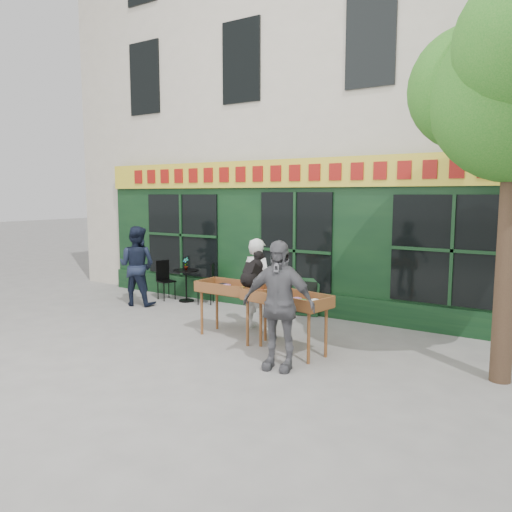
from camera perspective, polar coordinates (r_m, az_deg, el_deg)
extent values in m
plane|color=slate|center=(9.06, -2.67, -9.32)|extent=(80.00, 80.00, 0.00)
cube|color=beige|center=(14.22, 12.04, 16.82)|extent=(14.00, 7.00, 10.00)
cube|color=black|center=(10.79, 4.77, 1.97)|extent=(11.00, 0.16, 3.20)
cube|color=yellow|center=(10.66, 4.54, 9.44)|extent=(11.00, 0.06, 0.60)
cube|color=maroon|center=(10.62, 4.44, 9.45)|extent=(9.60, 0.03, 0.34)
cube|color=black|center=(10.91, 4.45, -5.15)|extent=(11.00, 0.10, 0.50)
cube|color=black|center=(10.73, 4.51, 0.60)|extent=(1.70, 0.05, 2.50)
cube|color=black|center=(12.54, -8.46, 2.40)|extent=(2.20, 0.05, 2.00)
cube|color=black|center=(9.62, 21.53, 0.58)|extent=(2.20, 0.05, 2.00)
cylinder|color=#382619|center=(7.44, 26.82, 0.49)|extent=(0.28, 0.28, 3.60)
sphere|color=#166117|center=(7.82, 23.36, 17.16)|extent=(1.70, 1.70, 1.70)
sphere|color=#166117|center=(8.25, 26.17, 19.30)|extent=(1.60, 1.60, 1.60)
cylinder|color=brown|center=(9.22, -6.21, -6.48)|extent=(0.05, 0.05, 0.80)
cylinder|color=brown|center=(8.46, 0.55, -7.69)|extent=(0.05, 0.05, 0.80)
cylinder|color=brown|center=(9.55, -4.49, -5.99)|extent=(0.05, 0.05, 0.80)
cylinder|color=brown|center=(8.81, 2.15, -7.09)|extent=(0.05, 0.05, 0.80)
cube|color=brown|center=(8.90, -2.14, -4.17)|extent=(1.52, 0.62, 0.05)
cube|color=brown|center=(8.66, -3.29, -3.96)|extent=(1.50, 0.08, 0.18)
cube|color=brown|center=(9.12, -1.05, -3.39)|extent=(1.50, 0.08, 0.18)
cube|color=brown|center=(8.89, -2.14, -3.79)|extent=(1.31, 0.44, 0.06)
imported|color=silver|center=(9.42, 0.13, -3.23)|extent=(0.65, 0.43, 1.74)
cylinder|color=brown|center=(8.48, -0.97, -7.65)|extent=(0.05, 0.05, 0.80)
cylinder|color=brown|center=(7.65, 6.03, -9.33)|extent=(0.05, 0.05, 0.80)
cylinder|color=brown|center=(8.79, 1.07, -7.12)|extent=(0.05, 0.05, 0.80)
cylinder|color=brown|center=(7.99, 7.99, -8.65)|extent=(0.05, 0.05, 0.80)
cube|color=brown|center=(8.11, 3.39, -5.29)|extent=(1.58, 0.86, 0.05)
cube|color=brown|center=(7.88, 2.02, -5.06)|extent=(1.48, 0.33, 0.18)
cube|color=brown|center=(8.31, 4.70, -4.44)|extent=(1.48, 0.33, 0.18)
cube|color=brown|center=(8.10, 3.40, -4.88)|extent=(1.35, 0.64, 0.06)
imported|color=#535357|center=(7.30, 2.55, -5.62)|extent=(1.17, 0.63, 1.90)
cylinder|color=black|center=(12.13, -7.95, -5.06)|extent=(0.36, 0.36, 0.03)
cylinder|color=black|center=(12.06, -7.98, -3.39)|extent=(0.04, 0.04, 0.72)
cylinder|color=black|center=(12.00, -8.01, -1.65)|extent=(0.60, 0.60, 0.03)
cube|color=black|center=(12.34, -10.22, -2.86)|extent=(0.45, 0.45, 0.03)
cube|color=black|center=(12.45, -10.63, -1.62)|extent=(0.14, 0.35, 0.50)
cylinder|color=black|center=(12.18, -10.47, -4.10)|extent=(0.02, 0.02, 0.44)
cylinder|color=black|center=(12.32, -9.25, -3.94)|extent=(0.02, 0.02, 0.44)
cylinder|color=black|center=(12.44, -11.14, -3.88)|extent=(0.02, 0.02, 0.44)
cylinder|color=black|center=(12.58, -9.94, -3.73)|extent=(0.02, 0.02, 0.44)
cube|color=black|center=(11.74, -5.79, -3.29)|extent=(0.49, 0.49, 0.03)
cube|color=black|center=(11.66, -4.99, -2.10)|extent=(0.19, 0.33, 0.50)
cylinder|color=black|center=(11.96, -6.34, -4.23)|extent=(0.02, 0.02, 0.44)
cylinder|color=black|center=(11.67, -6.64, -4.52)|extent=(0.02, 0.02, 0.44)
cylinder|color=black|center=(11.90, -4.92, -4.27)|extent=(0.02, 0.02, 0.44)
cylinder|color=black|center=(11.61, -5.19, -4.56)|extent=(0.02, 0.02, 0.44)
imported|color=gray|center=(11.98, -8.02, -0.88)|extent=(0.16, 0.11, 0.30)
imported|color=black|center=(11.81, -13.46, -1.10)|extent=(1.06, 0.93, 1.83)
cube|color=black|center=(10.62, 5.76, -4.67)|extent=(0.58, 0.28, 0.79)
cube|color=black|center=(10.60, 5.71, -4.69)|extent=(0.48, 0.24, 0.65)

